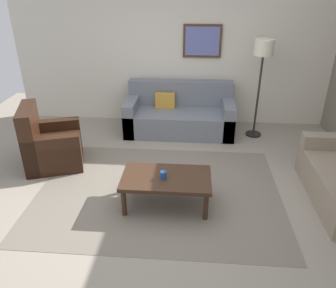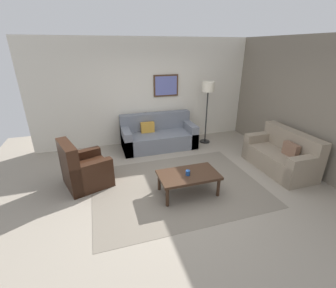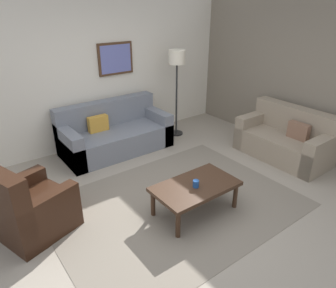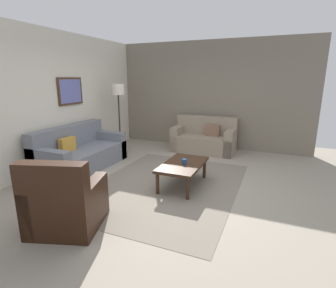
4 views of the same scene
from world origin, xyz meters
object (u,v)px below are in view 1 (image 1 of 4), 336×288
coffee_table (166,180)px  cup (163,175)px  armchair_leather (49,146)px  couch_main (180,115)px  framed_artwork (202,41)px  lamp_standing (263,58)px

coffee_table → cup: cup is taller
armchair_leather → cup: bearing=-26.5°
couch_main → armchair_leather: size_ratio=1.93×
armchair_leather → framed_artwork: bearing=39.8°
couch_main → cup: (-0.08, -2.39, 0.16)m
lamp_standing → framed_artwork: framed_artwork is taller
cup → lamp_standing: (1.45, 2.25, 0.95)m
coffee_table → cup: (-0.03, -0.04, 0.10)m
couch_main → lamp_standing: lamp_standing is taller
couch_main → framed_artwork: framed_artwork is taller
armchair_leather → lamp_standing: bearing=22.2°
coffee_table → framed_artwork: bearing=81.3°
armchair_leather → lamp_standing: (3.29, 1.34, 1.10)m
cup → lamp_standing: lamp_standing is taller
couch_main → framed_artwork: (0.37, 0.42, 1.27)m
cup → couch_main: bearing=88.0°
framed_artwork → couch_main: bearing=-131.2°
armchair_leather → cup: (1.83, -0.91, 0.15)m
coffee_table → framed_artwork: framed_artwork is taller
armchair_leather → cup: size_ratio=10.74×
couch_main → coffee_table: couch_main is taller
cup → lamp_standing: 2.85m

